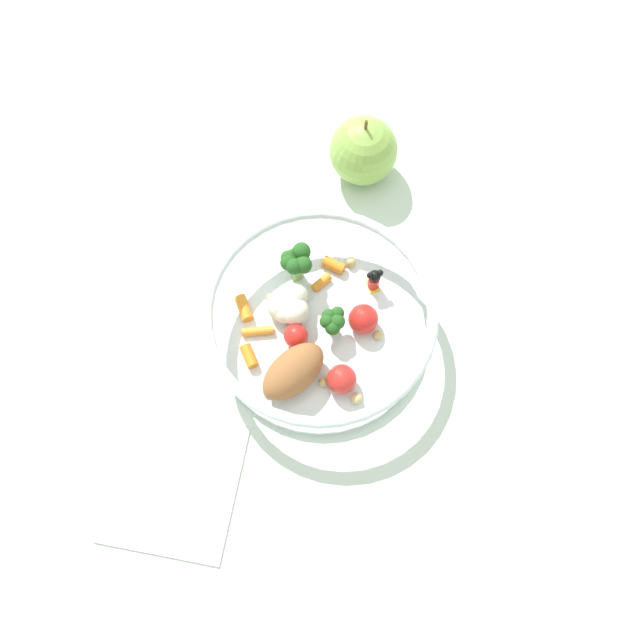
{
  "coord_description": "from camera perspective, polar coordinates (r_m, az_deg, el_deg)",
  "views": [
    {
      "loc": [
        -0.18,
        -0.15,
        0.65
      ],
      "look_at": [
        0.02,
        -0.01,
        0.04
      ],
      "focal_mm": 35.77,
      "sensor_mm": 36.0,
      "label": 1
    }
  ],
  "objects": [
    {
      "name": "ground_plane",
      "position": [
        0.7,
        -1.28,
        -2.08
      ],
      "size": [
        2.4,
        2.4,
        0.0
      ],
      "primitive_type": "plane",
      "color": "silver"
    },
    {
      "name": "food_container",
      "position": [
        0.67,
        -0.34,
        -0.26
      ],
      "size": [
        0.24,
        0.24,
        0.06
      ],
      "color": "white",
      "rests_on": "ground_plane"
    },
    {
      "name": "loose_apple",
      "position": [
        0.77,
        3.9,
        14.87
      ],
      "size": [
        0.08,
        0.08,
        0.09
      ],
      "color": "#8CB74C",
      "rests_on": "ground_plane"
    },
    {
      "name": "folded_napkin",
      "position": [
        0.67,
        -12.97,
        -14.01
      ],
      "size": [
        0.18,
        0.17,
        0.01
      ],
      "primitive_type": "cube",
      "rotation": [
        0.0,
        0.0,
        0.42
      ],
      "color": "white",
      "rests_on": "ground_plane"
    }
  ]
}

